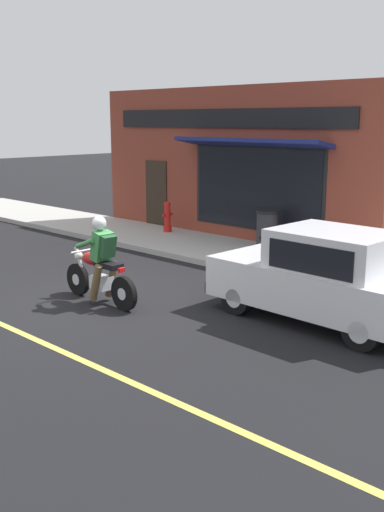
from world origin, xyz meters
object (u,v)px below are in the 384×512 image
at_px(motorcycle_with_rider, 100,267).
at_px(trash_bin, 267,229).
at_px(car_hatchback, 324,277).
at_px(fire_hydrant, 167,217).
at_px(traffic_cone, 340,253).

bearing_deg(motorcycle_with_rider, trash_bin, 2.47).
distance_m(car_hatchback, fire_hydrant, 8.06).
xyz_separation_m(trash_bin, fire_hydrant, (-0.06, 3.50, -0.06)).
height_order(motorcycle_with_rider, traffic_cone, motorcycle_with_rider).
bearing_deg(traffic_cone, fire_hydrant, 86.75).
bearing_deg(traffic_cone, car_hatchback, -154.74).
relative_size(traffic_cone, trash_bin, 0.61).
xyz_separation_m(motorcycle_with_rider, trash_bin, (5.42, 0.23, -0.04)).
bearing_deg(car_hatchback, traffic_cone, 25.26).
relative_size(car_hatchback, traffic_cone, 6.37).
bearing_deg(traffic_cone, trash_bin, 80.27).
relative_size(traffic_cone, fire_hydrant, 0.68).
bearing_deg(trash_bin, fire_hydrant, 91.04).
xyz_separation_m(car_hatchback, fire_hydrant, (3.47, 7.27, -0.19)).
bearing_deg(trash_bin, motorcycle_with_rider, -177.53).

